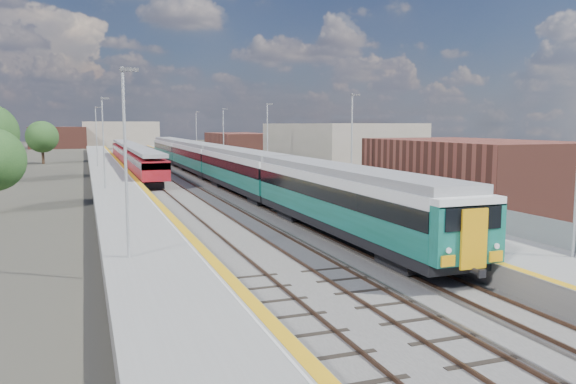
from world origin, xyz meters
TOP-DOWN VIEW (x-y plane):
  - ground at (0.00, 50.00)m, footprint 320.00×320.00m
  - ballast_bed at (-2.25, 52.50)m, footprint 10.50×155.00m
  - tracks at (-1.65, 54.18)m, footprint 8.96×160.00m
  - platform_right at (5.28, 52.49)m, footprint 4.70×155.00m
  - platform_left at (-9.05, 52.49)m, footprint 4.30×155.00m
  - buildings at (-18.12, 138.60)m, footprint 72.00×185.50m
  - green_train at (1.50, 44.23)m, footprint 3.06×84.96m
  - red_train at (-5.50, 65.44)m, footprint 2.69×54.69m
  - tree_c at (-17.97, 82.84)m, footprint 5.04×5.04m
  - tree_d at (23.84, 72.62)m, footprint 4.45×4.45m

SIDE VIEW (x-z plane):
  - ground at x=0.00m, z-range 0.00..0.00m
  - ballast_bed at x=-2.25m, z-range 0.00..0.06m
  - tracks at x=-1.65m, z-range 0.02..0.19m
  - platform_left at x=-9.05m, z-range -3.74..4.78m
  - platform_right at x=5.28m, z-range -3.72..4.80m
  - red_train at x=-5.50m, z-range 0.31..3.71m
  - green_train at x=1.50m, z-range 0.69..4.05m
  - tree_d at x=23.84m, z-range 0.78..6.81m
  - tree_c at x=-17.97m, z-range 0.88..7.72m
  - buildings at x=-18.12m, z-range -9.30..30.70m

